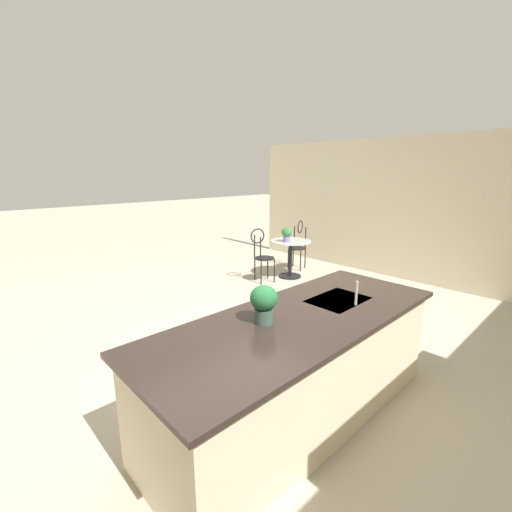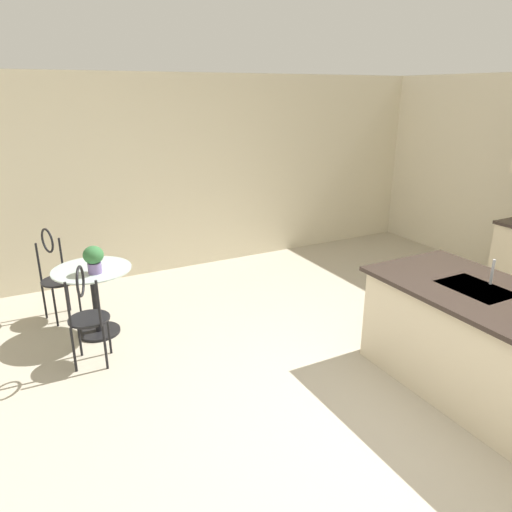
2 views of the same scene
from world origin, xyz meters
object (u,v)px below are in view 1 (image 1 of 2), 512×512
object	(u,v)px
chair_by_island	(298,242)
chair_near_window	(262,253)
potted_plant_counter_near	(264,302)
bistro_table	(290,255)
potted_plant_on_table	(287,234)

from	to	relation	value
chair_by_island	chair_near_window	bearing A→B (deg)	6.55
chair_by_island	potted_plant_counter_near	xyz separation A→B (m)	(3.91, 2.89, 0.52)
chair_near_window	bistro_table	bearing A→B (deg)	165.04
chair_near_window	potted_plant_on_table	xyz separation A→B (m)	(-0.49, 0.18, 0.33)
potted_plant_counter_near	chair_near_window	bearing A→B (deg)	-134.20
bistro_table	potted_plant_counter_near	distance (m)	4.24
chair_near_window	potted_plant_on_table	size ratio (longest dim) A/B	3.69
potted_plant_on_table	potted_plant_counter_near	xyz separation A→B (m)	(3.16, 2.56, 0.19)
chair_near_window	potted_plant_on_table	bearing A→B (deg)	159.63
chair_near_window	potted_plant_counter_near	xyz separation A→B (m)	(2.67, 2.75, 0.52)
bistro_table	potted_plant_on_table	world-z (taller)	potted_plant_on_table
chair_by_island	potted_plant_on_table	xyz separation A→B (m)	(0.75, 0.32, 0.33)
chair_by_island	potted_plant_on_table	size ratio (longest dim) A/B	3.69
chair_near_window	chair_by_island	size ratio (longest dim) A/B	1.00
chair_by_island	potted_plant_counter_near	world-z (taller)	potted_plant_counter_near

